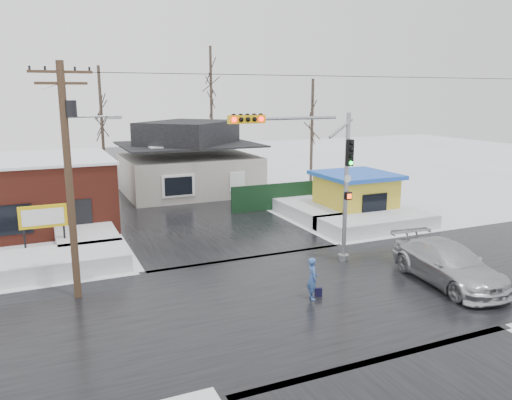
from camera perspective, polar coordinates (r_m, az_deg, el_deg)
name	(u,v)px	position (r m, az deg, el deg)	size (l,w,h in m)	color
ground	(300,297)	(20.07, 5.05, -10.96)	(120.00, 120.00, 0.00)	white
road_ns	(300,297)	(20.07, 5.05, -10.93)	(10.00, 120.00, 0.02)	black
road_ew	(300,297)	(20.07, 5.05, -10.93)	(120.00, 10.00, 0.02)	black
snowbank_nw	(47,264)	(24.29, -22.74, -6.72)	(7.00, 3.00, 0.80)	white
snowbank_ne	(377,222)	(30.25, 13.66, -2.49)	(7.00, 3.00, 0.80)	white
snowbank_nside_w	(84,231)	(29.16, -19.08, -3.37)	(3.00, 8.00, 0.80)	white
snowbank_nside_e	(306,208)	(33.21, 5.68, -0.91)	(3.00, 8.00, 0.80)	white
traffic_signal	(318,169)	(22.51, 7.06, 3.56)	(6.05, 0.68, 7.00)	gray
utility_pole	(70,168)	(19.84, -20.48, 3.42)	(3.15, 0.44, 9.00)	#382619
brick_building	(3,194)	(32.69, -26.90, 0.62)	(12.20, 8.20, 4.12)	maroon
marquee_sign	(43,218)	(26.29, -23.16, -1.91)	(2.20, 0.21, 2.55)	black
house	(189,160)	(40.02, -7.67, 4.50)	(10.40, 8.40, 5.76)	#B1ABA0
kiosk	(355,195)	(32.65, 11.28, 0.60)	(4.60, 4.60, 2.88)	gold
fence	(285,196)	(34.59, 3.35, 0.50)	(8.00, 0.12, 1.80)	black
tree_far_left	(100,92)	(42.42, -17.42, 11.72)	(3.00, 3.00, 10.00)	#332821
tree_far_mid	(211,74)	(46.64, -5.19, 14.15)	(3.00, 3.00, 12.00)	#332821
tree_far_right	(313,102)	(41.80, 6.48, 11.09)	(3.00, 3.00, 9.00)	#332821
pedestrian	(312,279)	(19.61, 6.47, -8.94)	(0.61, 0.40, 1.67)	#395C9F
car	(448,264)	(22.55, 21.10, -6.85)	(2.34, 5.77, 1.67)	#B7BBBF
shopping_bag	(318,293)	(20.08, 7.14, -10.46)	(0.28, 0.12, 0.35)	black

